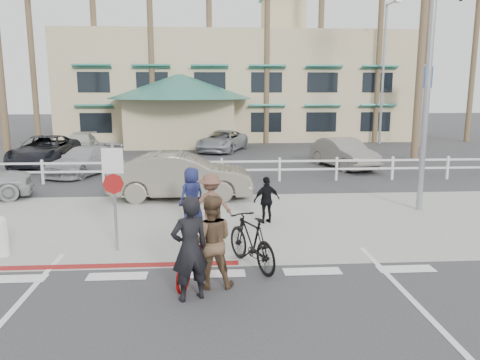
{
  "coord_description": "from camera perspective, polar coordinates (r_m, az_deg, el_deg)",
  "views": [
    {
      "loc": [
        -0.11,
        -8.47,
        3.7
      ],
      "look_at": [
        0.66,
        3.06,
        1.5
      ],
      "focal_mm": 35.0,
      "sensor_mm": 36.0,
      "label": 1
    }
  ],
  "objects": [
    {
      "name": "ground",
      "position": [
        9.24,
        -2.88,
        -12.84
      ],
      "size": [
        140.0,
        140.0,
        0.0
      ],
      "primitive_type": "plane",
      "color": "#333335"
    },
    {
      "name": "bike_path",
      "position": [
        7.45,
        -2.6,
        -18.98
      ],
      "size": [
        12.0,
        16.0,
        0.01
      ],
      "primitive_type": "cube",
      "color": "#333335",
      "rests_on": "ground"
    },
    {
      "name": "sidewalk_plaza",
      "position": [
        13.49,
        -3.21,
        -5.13
      ],
      "size": [
        22.0,
        7.0,
        0.01
      ],
      "primitive_type": "cube",
      "color": "gray",
      "rests_on": "ground"
    },
    {
      "name": "cross_street",
      "position": [
        17.37,
        -3.36,
        -1.52
      ],
      "size": [
        40.0,
        5.0,
        0.01
      ],
      "primitive_type": "cube",
      "color": "#333335",
      "rests_on": "ground"
    },
    {
      "name": "parking_lot",
      "position": [
        26.73,
        -3.54,
        2.82
      ],
      "size": [
        50.0,
        16.0,
        0.01
      ],
      "primitive_type": "cube",
      "color": "#333335",
      "rests_on": "ground"
    },
    {
      "name": "curb_red",
      "position": [
        10.75,
        -19.46,
        -9.95
      ],
      "size": [
        7.0,
        0.25,
        0.02
      ],
      "primitive_type": "cube",
      "color": "maroon",
      "rests_on": "ground"
    },
    {
      "name": "rail_fence",
      "position": [
        19.25,
        -1.94,
        1.21
      ],
      "size": [
        29.4,
        0.16,
        1.0
      ],
      "primitive_type": null,
      "color": "silver",
      "rests_on": "ground"
    },
    {
      "name": "building",
      "position": [
        39.57,
        -0.77,
        13.62
      ],
      "size": [
        28.0,
        16.0,
        11.3
      ],
      "primitive_type": null,
      "color": "#CDB98C",
      "rests_on": "ground"
    },
    {
      "name": "sign_post",
      "position": [
        11.12,
        -15.08,
        -1.27
      ],
      "size": [
        0.5,
        0.1,
        2.9
      ],
      "primitive_type": null,
      "color": "gray",
      "rests_on": "ground"
    },
    {
      "name": "bollard_0",
      "position": [
        11.92,
        -26.98,
        -6.13
      ],
      "size": [
        0.26,
        0.26,
        0.95
      ],
      "primitive_type": null,
      "color": "silver",
      "rests_on": "ground"
    },
    {
      "name": "streetlight_0",
      "position": [
        15.47,
        22.08,
        12.98
      ],
      "size": [
        0.6,
        2.0,
        9.0
      ],
      "primitive_type": null,
      "color": "gray",
      "rests_on": "ground"
    },
    {
      "name": "streetlight_1",
      "position": [
        34.67,
        17.03,
        12.07
      ],
      "size": [
        0.6,
        2.0,
        9.5
      ],
      "primitive_type": null,
      "color": "gray",
      "rests_on": "ground"
    },
    {
      "name": "info_sign",
      "position": [
        33.59,
        21.28,
        8.53
      ],
      "size": [
        1.2,
        0.16,
        5.6
      ],
      "primitive_type": null,
      "color": "navy",
      "rests_on": "ground"
    },
    {
      "name": "palm_1",
      "position": [
        35.63,
        -24.09,
        14.39
      ],
      "size": [
        4.0,
        4.0,
        13.0
      ],
      "primitive_type": null,
      "color": "black",
      "rests_on": "ground"
    },
    {
      "name": "palm_2",
      "position": [
        35.62,
        -17.38,
        17.25
      ],
      "size": [
        4.0,
        4.0,
        16.0
      ],
      "primitive_type": null,
      "color": "black",
      "rests_on": "ground"
    },
    {
      "name": "palm_3",
      "position": [
        33.85,
        -10.82,
        16.2
      ],
      "size": [
        4.0,
        4.0,
        14.0
      ],
      "primitive_type": null,
      "color": "black",
      "rests_on": "ground"
    },
    {
      "name": "palm_4",
      "position": [
        34.68,
        -3.77,
        17.06
      ],
      "size": [
        4.0,
        4.0,
        15.0
      ],
      "primitive_type": null,
      "color": "black",
      "rests_on": "ground"
    },
    {
      "name": "palm_5",
      "position": [
        33.84,
        3.3,
        15.52
      ],
      "size": [
        4.0,
        4.0,
        13.0
      ],
      "primitive_type": null,
      "color": "black",
      "rests_on": "ground"
    },
    {
      "name": "palm_6",
      "position": [
        35.73,
        9.85,
        18.36
      ],
      "size": [
        4.0,
        4.0,
        17.0
      ],
      "primitive_type": null,
      "color": "black",
      "rests_on": "ground"
    },
    {
      "name": "palm_7",
      "position": [
        35.74,
        16.65,
        15.65
      ],
      "size": [
        4.0,
        4.0,
        14.0
      ],
      "primitive_type": null,
      "color": "black",
      "rests_on": "ground"
    },
    {
      "name": "palm_8",
      "position": [
        38.24,
        22.0,
        15.74
      ],
      "size": [
        4.0,
        4.0,
        15.0
      ],
      "primitive_type": null,
      "color": "black",
      "rests_on": "ground"
    },
    {
      "name": "palm_9",
      "position": [
        38.64,
        26.68,
        13.84
      ],
      "size": [
        4.0,
        4.0,
        13.0
      ],
      "primitive_type": null,
      "color": "black",
      "rests_on": "ground"
    },
    {
      "name": "palm_11",
      "position": [
        27.07,
        21.44,
        17.08
      ],
      "size": [
        4.0,
        4.0,
        14.0
      ],
      "primitive_type": null,
      "color": "black",
      "rests_on": "ground"
    },
    {
      "name": "bike_red",
      "position": [
        9.34,
        -5.67,
        -9.57
      ],
      "size": [
        1.16,
        1.87,
        0.93
      ],
      "primitive_type": "imported",
      "rotation": [
        0.0,
        0.0,
        2.81
      ],
      "color": "#910604",
      "rests_on": "ground"
    },
    {
      "name": "rider_red",
      "position": [
        8.4,
        -6.15,
        -8.34
      ],
      "size": [
        0.83,
        0.71,
        1.92
      ],
      "primitive_type": "imported",
      "rotation": [
        0.0,
        0.0,
        3.58
      ],
      "color": "black",
      "rests_on": "ground"
    },
    {
      "name": "bike_black",
      "position": [
        9.98,
        1.4,
        -7.45
      ],
      "size": [
        1.29,
        1.98,
        1.16
      ],
      "primitive_type": "imported",
      "rotation": [
        0.0,
        0.0,
        3.57
      ],
      "color": "black",
      "rests_on": "ground"
    },
    {
      "name": "rider_black",
      "position": [
        8.94,
        -3.58,
        -7.49
      ],
      "size": [
        0.88,
        0.69,
        1.8
      ],
      "primitive_type": "imported",
      "rotation": [
        0.0,
        0.0,
        3.14
      ],
      "color": "brown",
      "rests_on": "ground"
    },
    {
      "name": "pedestrian_a",
      "position": [
        12.11,
        -3.54,
        -3.01
      ],
      "size": [
        1.09,
        0.67,
        1.64
      ],
      "primitive_type": "imported",
      "rotation": [
        0.0,
        0.0,
        3.08
      ],
      "color": "brown",
      "rests_on": "ground"
    },
    {
      "name": "pedestrian_child",
      "position": [
        13.24,
        3.28,
        -2.46
      ],
      "size": [
        0.85,
        0.54,
        1.34
      ],
      "primitive_type": "imported",
      "rotation": [
        0.0,
        0.0,
        3.44
      ],
      "color": "black",
      "rests_on": "ground"
    },
    {
      "name": "pedestrian_b",
      "position": [
        13.4,
        -5.88,
        -1.8
      ],
      "size": [
        0.92,
        0.86,
        1.59
      ],
      "primitive_type": "imported",
      "rotation": [
        0.0,
        0.0,
        3.77
      ],
      "color": "#181E4C",
      "rests_on": "ground"
    },
    {
      "name": "car_white_sedan",
      "position": [
        16.36,
        -7.16,
        0.51
      ],
      "size": [
        4.89,
        1.71,
        1.61
      ],
      "primitive_type": "imported",
      "rotation": [
        0.0,
        0.0,
        1.57
      ],
      "color": "#6D685A",
      "rests_on": "ground"
    },
    {
      "name": "lot_car_0",
      "position": [
        25.43,
        -22.7,
        3.29
      ],
      "size": [
        2.6,
        5.45,
        1.5
      ],
      "primitive_type": "imported",
      "rotation": [
        0.0,
        0.0,
        0.02
      ],
      "color": "black",
      "rests_on": "ground"
    },
    {
      "name": "lot_car_1",
      "position": [
        22.23,
        -18.4,
        2.28
      ],
      "size": [
        3.19,
        4.64,
        1.25
      ],
      "primitive_type": "imported",
      "rotation": [
        0.0,
        0.0,
        -0.37
      ],
      "color": "#A2A3A7",
      "rests_on": "ground"
    },
    {
      "name": "lot_car_3",
      "position": [
        23.37,
        12.53,
        3.2
      ],
      "size": [
        2.61,
        4.59,
        1.43
      ],
      "primitive_type": "imported",
      "rotation": [
        0.0,
        0.0,
        0.27
      ],
      "color": "slate",
      "rests_on": "ground"
    },
    {
      "name": "lot_car_4",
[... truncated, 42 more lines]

